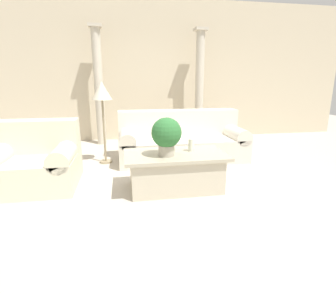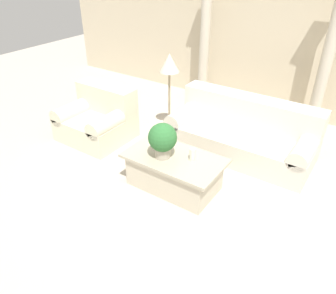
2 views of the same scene
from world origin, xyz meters
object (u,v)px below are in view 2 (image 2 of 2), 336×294
Objects in this scene: potted_plant at (163,139)px; floor_lamp at (169,67)px; sofa_long at (242,133)px; loveseat at (98,118)px; coffee_table at (174,171)px.

floor_lamp reaches higher than potted_plant.
sofa_long is at bearing 70.51° from potted_plant.
loveseat is (-2.22, -0.91, 0.01)m from sofa_long.
potted_plant is at bearing -58.99° from floor_lamp.
potted_plant is at bearing -147.67° from coffee_table.
sofa_long is 1.42m from coffee_table.
sofa_long is at bearing 2.09° from floor_lamp.
sofa_long is 2.40m from loveseat.
loveseat is 1.47m from floor_lamp.
coffee_table is 0.95× the size of floor_lamp.
potted_plant is 1.68m from floor_lamp.
coffee_table is 1.87m from floor_lamp.
sofa_long is at bearing 22.35° from loveseat.
sofa_long is at bearing 74.29° from coffee_table.
loveseat is 0.84× the size of coffee_table.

